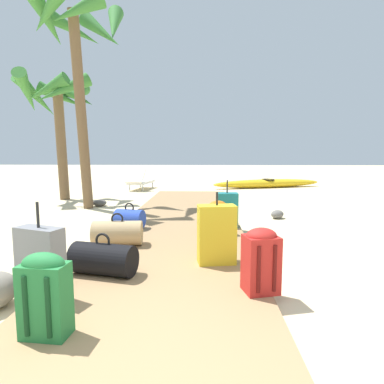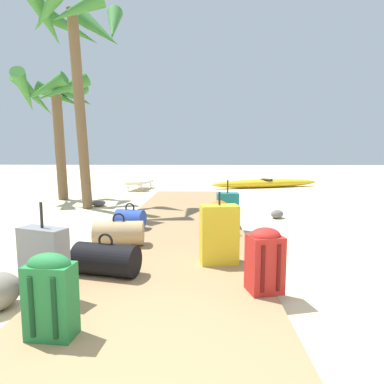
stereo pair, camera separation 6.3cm
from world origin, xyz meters
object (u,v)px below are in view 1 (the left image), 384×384
at_px(duffel_bag_tan, 118,233).
at_px(palm_tree_near_left, 80,39).
at_px(duffel_bag_black, 103,259).
at_px(duffel_bag_blue, 130,219).
at_px(suitcase_grey, 41,262).
at_px(backpack_green, 45,293).
at_px(backpack_orange, 218,217).
at_px(lounge_chair, 140,180).
at_px(suitcase_teal, 227,210).
at_px(backpack_red, 261,259).
at_px(palm_tree_far_left, 56,102).
at_px(kayak, 268,183).
at_px(suitcase_yellow, 217,234).

distance_m(duffel_bag_tan, palm_tree_near_left, 5.00).
height_order(duffel_bag_black, duffel_bag_blue, duffel_bag_black).
relative_size(suitcase_grey, backpack_green, 1.42).
xyz_separation_m(backpack_orange, lounge_chair, (-2.53, 6.59, -0.02)).
bearing_deg(duffel_bag_blue, suitcase_teal, 7.29).
distance_m(duffel_bag_black, backpack_red, 1.57).
bearing_deg(suitcase_grey, suitcase_teal, 57.54).
relative_size(palm_tree_far_left, lounge_chair, 2.13).
height_order(duffel_bag_blue, suitcase_grey, suitcase_grey).
relative_size(backpack_red, suitcase_grey, 0.70).
bearing_deg(backpack_orange, duffel_bag_black, -125.55).
distance_m(duffel_bag_tan, lounge_chair, 7.35).
xyz_separation_m(duffel_bag_black, kayak, (3.39, 9.16, -0.08)).
bearing_deg(suitcase_grey, palm_tree_far_left, 113.26).
xyz_separation_m(duffel_bag_blue, backpack_red, (1.73, -2.37, 0.15)).
height_order(suitcase_yellow, palm_tree_far_left, palm_tree_far_left).
bearing_deg(kayak, suitcase_teal, -106.06).
relative_size(duffel_bag_black, kayak, 0.16).
relative_size(suitcase_teal, palm_tree_near_left, 0.17).
bearing_deg(lounge_chair, backpack_red, -71.83).
bearing_deg(backpack_red, palm_tree_near_left, 125.77).
relative_size(backpack_orange, backpack_green, 0.89).
height_order(backpack_red, suitcase_yellow, suitcase_yellow).
bearing_deg(backpack_orange, palm_tree_far_left, 136.79).
bearing_deg(lounge_chair, duffel_bag_tan, -80.81).
height_order(suitcase_grey, palm_tree_far_left, palm_tree_far_left).
bearing_deg(suitcase_teal, duffel_bag_tan, -142.36).
xyz_separation_m(duffel_bag_tan, palm_tree_far_left, (-2.91, 4.68, 2.45)).
bearing_deg(suitcase_teal, palm_tree_far_left, 141.83).
xyz_separation_m(backpack_green, lounge_chair, (-1.28, 9.42, -0.06)).
xyz_separation_m(duffel_bag_tan, suitcase_teal, (1.53, 1.18, 0.12)).
xyz_separation_m(duffel_bag_black, suitcase_yellow, (1.16, 0.39, 0.17)).
height_order(duffel_bag_blue, backpack_red, backpack_red).
relative_size(duffel_bag_tan, lounge_chair, 0.41).
distance_m(backpack_red, palm_tree_near_left, 6.55).
relative_size(palm_tree_near_left, kayak, 1.09).
bearing_deg(suitcase_teal, palm_tree_near_left, 148.01).
xyz_separation_m(suitcase_grey, palm_tree_near_left, (-1.38, 4.72, 3.41)).
xyz_separation_m(duffel_bag_black, backpack_orange, (1.22, 1.71, 0.11)).
xyz_separation_m(backpack_orange, suitcase_teal, (0.17, 0.52, 0.02)).
bearing_deg(backpack_orange, backpack_green, -113.90).
bearing_deg(backpack_green, suitcase_grey, 119.55).
relative_size(duffel_bag_blue, suitcase_grey, 0.62).
height_order(suitcase_teal, kayak, suitcase_teal).
bearing_deg(backpack_orange, suitcase_grey, -125.18).
height_order(backpack_orange, kayak, backpack_orange).
bearing_deg(suitcase_yellow, duffel_bag_black, -161.42).
distance_m(duffel_bag_blue, suitcase_yellow, 2.13).
xyz_separation_m(suitcase_grey, palm_tree_far_left, (-2.69, 6.26, 2.31)).
height_order(duffel_bag_black, palm_tree_near_left, palm_tree_near_left).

